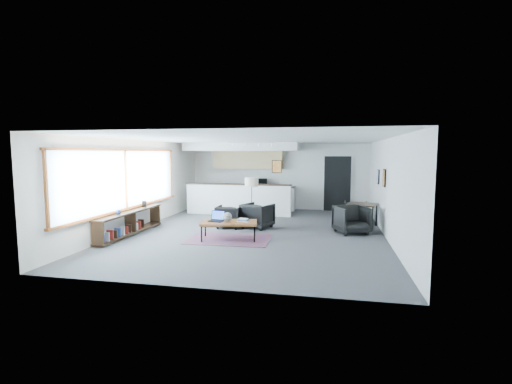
% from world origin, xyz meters
% --- Properties ---
extents(room, '(7.02, 9.02, 2.62)m').
position_xyz_m(room, '(0.00, 0.00, 1.30)').
color(room, '#464649').
rests_on(room, ground).
extents(window, '(0.10, 5.95, 1.66)m').
position_xyz_m(window, '(-3.46, -0.90, 1.46)').
color(window, '#8CBFFF').
rests_on(window, room).
extents(console, '(0.35, 3.00, 0.80)m').
position_xyz_m(console, '(-3.30, -1.05, 0.33)').
color(console, '#311F11').
rests_on(console, floor).
extents(kitchenette, '(4.20, 1.96, 2.60)m').
position_xyz_m(kitchenette, '(-1.20, 3.71, 1.38)').
color(kitchenette, white).
rests_on(kitchenette, floor).
extents(doorway, '(1.10, 0.12, 2.15)m').
position_xyz_m(doorway, '(2.30, 4.42, 1.07)').
color(doorway, black).
rests_on(doorway, room).
extents(track_light, '(1.60, 0.07, 0.15)m').
position_xyz_m(track_light, '(-0.59, 2.20, 2.53)').
color(track_light, silver).
rests_on(track_light, room).
extents(wall_art_lower, '(0.03, 0.38, 0.48)m').
position_xyz_m(wall_art_lower, '(3.47, 0.40, 1.55)').
color(wall_art_lower, black).
rests_on(wall_art_lower, room).
extents(wall_art_upper, '(0.03, 0.34, 0.44)m').
position_xyz_m(wall_art_upper, '(3.47, 1.70, 1.50)').
color(wall_art_upper, black).
rests_on(wall_art_upper, room).
extents(kilim_rug, '(2.14, 1.50, 0.01)m').
position_xyz_m(kilim_rug, '(-0.49, -1.05, 0.01)').
color(kilim_rug, '#593146').
rests_on(kilim_rug, floor).
extents(coffee_table, '(1.54, 1.02, 0.47)m').
position_xyz_m(coffee_table, '(-0.49, -1.05, 0.43)').
color(coffee_table, brown).
rests_on(coffee_table, floor).
extents(laptop, '(0.39, 0.33, 0.26)m').
position_xyz_m(laptop, '(-0.82, -1.01, 0.54)').
color(laptop, black).
rests_on(laptop, coffee_table).
extents(ceramic_pot, '(0.24, 0.24, 0.24)m').
position_xyz_m(ceramic_pot, '(-0.52, -1.07, 0.59)').
color(ceramic_pot, gray).
rests_on(ceramic_pot, coffee_table).
extents(book_stack, '(0.30, 0.26, 0.09)m').
position_xyz_m(book_stack, '(-0.13, -0.98, 0.50)').
color(book_stack, silver).
rests_on(book_stack, coffee_table).
extents(coaster, '(0.13, 0.13, 0.01)m').
position_xyz_m(coaster, '(-0.31, -1.27, 0.47)').
color(coaster, '#E5590C').
rests_on(coaster, coffee_table).
extents(armchair_left, '(0.72, 0.68, 0.73)m').
position_xyz_m(armchair_left, '(-0.90, 0.43, 0.36)').
color(armchair_left, black).
rests_on(armchair_left, floor).
extents(armchair_right, '(0.99, 0.96, 0.81)m').
position_xyz_m(armchair_right, '(-0.06, 0.55, 0.41)').
color(armchair_right, black).
rests_on(armchair_right, floor).
extents(floor_lamp, '(0.55, 0.55, 1.46)m').
position_xyz_m(floor_lamp, '(-0.35, 1.10, 1.27)').
color(floor_lamp, black).
rests_on(floor_lamp, floor).
extents(dining_table, '(1.02, 1.02, 0.71)m').
position_xyz_m(dining_table, '(2.99, 1.32, 0.64)').
color(dining_table, '#311F11').
rests_on(dining_table, floor).
extents(dining_chair_near, '(0.90, 0.88, 0.72)m').
position_xyz_m(dining_chair_near, '(2.64, 0.33, 0.36)').
color(dining_chair_near, black).
rests_on(dining_chair_near, floor).
extents(dining_chair_far, '(0.65, 0.61, 0.64)m').
position_xyz_m(dining_chair_far, '(2.85, 2.06, 0.32)').
color(dining_chair_far, black).
rests_on(dining_chair_far, floor).
extents(microwave, '(0.57, 0.38, 0.36)m').
position_xyz_m(microwave, '(-0.66, 4.15, 1.11)').
color(microwave, black).
rests_on(microwave, kitchenette).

